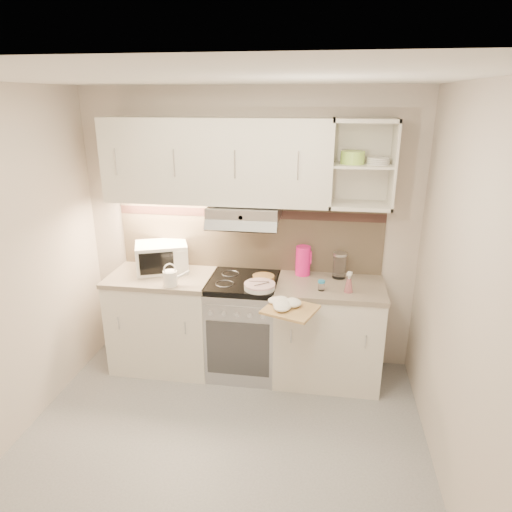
{
  "coord_description": "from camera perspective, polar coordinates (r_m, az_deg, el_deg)",
  "views": [
    {
      "loc": [
        0.67,
        -2.52,
        2.4
      ],
      "look_at": [
        0.13,
        0.95,
        1.18
      ],
      "focal_mm": 32.0,
      "sensor_mm": 36.0,
      "label": 1
    }
  ],
  "objects": [
    {
      "name": "spray_bottle",
      "position": [
        3.78,
        11.52,
        -3.4
      ],
      "size": [
        0.07,
        0.07,
        0.19
      ],
      "rotation": [
        0.0,
        0.0,
        -0.3
      ],
      "color": "pink",
      "rests_on": "worktop_right"
    },
    {
      "name": "plate_stack",
      "position": [
        3.78,
        0.46,
        -3.78
      ],
      "size": [
        0.26,
        0.26,
        0.06
      ],
      "rotation": [
        0.0,
        0.0,
        0.26
      ],
      "color": "silver",
      "rests_on": "electric_range"
    },
    {
      "name": "worktop_left",
      "position": [
        4.18,
        -11.78,
        -2.57
      ],
      "size": [
        0.92,
        0.62,
        0.04
      ],
      "primitive_type": "cube",
      "color": "gray",
      "rests_on": "base_cabinet_left"
    },
    {
      "name": "dish_towel",
      "position": [
        3.5,
        3.57,
        -5.96
      ],
      "size": [
        0.3,
        0.27,
        0.07
      ],
      "primitive_type": null,
      "rotation": [
        0.0,
        0.0,
        -0.24
      ],
      "color": "white",
      "rests_on": "cutting_board"
    },
    {
      "name": "microwave",
      "position": [
        4.24,
        -11.72,
        -0.11
      ],
      "size": [
        0.54,
        0.48,
        0.26
      ],
      "rotation": [
        0.0,
        0.0,
        0.38
      ],
      "color": "white",
      "rests_on": "worktop_left"
    },
    {
      "name": "pink_pitcher",
      "position": [
        4.07,
        5.91,
        -0.58
      ],
      "size": [
        0.14,
        0.13,
        0.26
      ],
      "rotation": [
        0.0,
        0.0,
        0.06
      ],
      "color": "#F81884",
      "rests_on": "worktop_right"
    },
    {
      "name": "base_cabinet_left",
      "position": [
        4.36,
        -11.38,
        -8.07
      ],
      "size": [
        0.9,
        0.6,
        0.86
      ],
      "primitive_type": "cube",
      "color": "silver",
      "rests_on": "ground"
    },
    {
      "name": "room_shell",
      "position": [
        3.07,
        -4.11,
        4.53
      ],
      "size": [
        3.04,
        2.84,
        2.52
      ],
      "color": "beige",
      "rests_on": "ground"
    },
    {
      "name": "electric_range",
      "position": [
        4.17,
        -1.54,
        -8.69
      ],
      "size": [
        0.6,
        0.6,
        0.9
      ],
      "color": "#B7B7BC",
      "rests_on": "ground"
    },
    {
      "name": "bread_loaf",
      "position": [
        3.94,
        0.95,
        -2.79
      ],
      "size": [
        0.19,
        0.19,
        0.05
      ],
      "primitive_type": "cylinder",
      "color": "#966035",
      "rests_on": "electric_range"
    },
    {
      "name": "base_cabinet_right",
      "position": [
        4.13,
        8.92,
        -9.58
      ],
      "size": [
        0.9,
        0.6,
        0.86
      ],
      "primitive_type": "cube",
      "color": "silver",
      "rests_on": "ground"
    },
    {
      "name": "glass_jar",
      "position": [
        4.04,
        10.39,
        -1.16
      ],
      "size": [
        0.12,
        0.12,
        0.23
      ],
      "rotation": [
        0.0,
        0.0,
        -0.2
      ],
      "color": "white",
      "rests_on": "worktop_right"
    },
    {
      "name": "ground",
      "position": [
        3.55,
        -4.88,
        -23.48
      ],
      "size": [
        3.0,
        3.0,
        0.0
      ],
      "primitive_type": "plane",
      "color": "#939396",
      "rests_on": "ground"
    },
    {
      "name": "watering_can",
      "position": [
        3.9,
        -10.57,
        -2.65
      ],
      "size": [
        0.23,
        0.14,
        0.2
      ],
      "rotation": [
        0.0,
        0.0,
        0.37
      ],
      "color": "white",
      "rests_on": "worktop_left"
    },
    {
      "name": "spice_jar",
      "position": [
        3.78,
        8.17,
        -3.66
      ],
      "size": [
        0.06,
        0.06,
        0.09
      ],
      "rotation": [
        0.0,
        0.0,
        -0.02
      ],
      "color": "silver",
      "rests_on": "worktop_right"
    },
    {
      "name": "worktop_right",
      "position": [
        3.93,
        9.25,
        -3.81
      ],
      "size": [
        0.92,
        0.62,
        0.04
      ],
      "primitive_type": "cube",
      "color": "gray",
      "rests_on": "base_cabinet_right"
    },
    {
      "name": "cutting_board",
      "position": [
        3.51,
        4.33,
        -6.68
      ],
      "size": [
        0.46,
        0.44,
        0.02
      ],
      "primitive_type": "cube",
      "rotation": [
        0.0,
        0.0,
        -0.35
      ],
      "color": "tan",
      "rests_on": "base_cabinet_right"
    }
  ]
}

